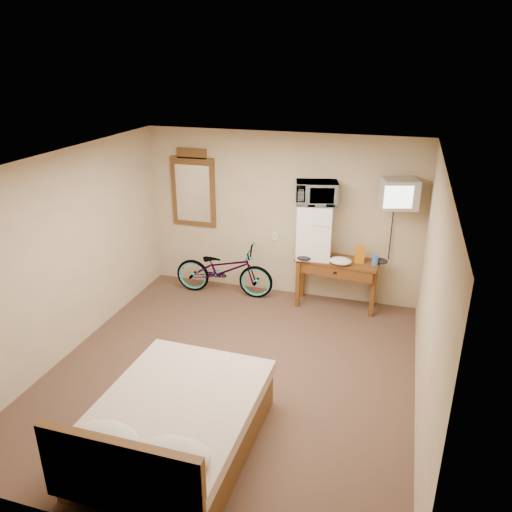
{
  "coord_description": "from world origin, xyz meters",
  "views": [
    {
      "loc": [
        1.72,
        -4.7,
        3.51
      ],
      "look_at": [
        0.04,
        0.87,
        1.16
      ],
      "focal_mm": 35.0,
      "sensor_mm": 36.0,
      "label": 1
    }
  ],
  "objects_px": {
    "desk": "(337,269)",
    "bicycle": "(224,270)",
    "blue_cup": "(375,260)",
    "bed": "(173,427)",
    "microwave": "(317,193)",
    "wall_mirror": "(193,189)",
    "crt_television": "(399,194)",
    "mini_fridge": "(315,231)"
  },
  "relations": [
    {
      "from": "wall_mirror",
      "to": "bed",
      "type": "bearing_deg",
      "value": -70.16
    },
    {
      "from": "mini_fridge",
      "to": "wall_mirror",
      "type": "relative_size",
      "value": 0.66
    },
    {
      "from": "microwave",
      "to": "bicycle",
      "type": "bearing_deg",
      "value": 170.87
    },
    {
      "from": "mini_fridge",
      "to": "bicycle",
      "type": "height_order",
      "value": "mini_fridge"
    },
    {
      "from": "crt_television",
      "to": "bicycle",
      "type": "height_order",
      "value": "crt_television"
    },
    {
      "from": "blue_cup",
      "to": "bed",
      "type": "bearing_deg",
      "value": -114.59
    },
    {
      "from": "desk",
      "to": "mini_fridge",
      "type": "bearing_deg",
      "value": 171.12
    },
    {
      "from": "bicycle",
      "to": "wall_mirror",
      "type": "bearing_deg",
      "value": 58.29
    },
    {
      "from": "blue_cup",
      "to": "wall_mirror",
      "type": "bearing_deg",
      "value": 174.28
    },
    {
      "from": "blue_cup",
      "to": "bed",
      "type": "distance_m",
      "value": 3.74
    },
    {
      "from": "bed",
      "to": "crt_television",
      "type": "bearing_deg",
      "value": 62.59
    },
    {
      "from": "crt_television",
      "to": "bicycle",
      "type": "xyz_separation_m",
      "value": [
        -2.48,
        -0.08,
        -1.39
      ]
    },
    {
      "from": "crt_television",
      "to": "bed",
      "type": "xyz_separation_m",
      "value": [
        -1.77,
        -3.41,
        -1.5
      ]
    },
    {
      "from": "bicycle",
      "to": "crt_television",
      "type": "bearing_deg",
      "value": -91.17
    },
    {
      "from": "mini_fridge",
      "to": "blue_cup",
      "type": "height_order",
      "value": "mini_fridge"
    },
    {
      "from": "wall_mirror",
      "to": "microwave",
      "type": "bearing_deg",
      "value": -6.14
    },
    {
      "from": "mini_fridge",
      "to": "microwave",
      "type": "bearing_deg",
      "value": 56.29
    },
    {
      "from": "wall_mirror",
      "to": "crt_television",
      "type": "bearing_deg",
      "value": -4.65
    },
    {
      "from": "bicycle",
      "to": "bed",
      "type": "distance_m",
      "value": 3.41
    },
    {
      "from": "desk",
      "to": "blue_cup",
      "type": "distance_m",
      "value": 0.57
    },
    {
      "from": "blue_cup",
      "to": "bicycle",
      "type": "xyz_separation_m",
      "value": [
        -2.26,
        -0.04,
        -0.42
      ]
    },
    {
      "from": "bicycle",
      "to": "blue_cup",
      "type": "bearing_deg",
      "value": -91.9
    },
    {
      "from": "microwave",
      "to": "bicycle",
      "type": "height_order",
      "value": "microwave"
    },
    {
      "from": "mini_fridge",
      "to": "bed",
      "type": "xyz_separation_m",
      "value": [
        -0.66,
        -3.44,
        -0.85
      ]
    },
    {
      "from": "mini_fridge",
      "to": "crt_television",
      "type": "xyz_separation_m",
      "value": [
        1.11,
        -0.04,
        0.64
      ]
    },
    {
      "from": "crt_television",
      "to": "bicycle",
      "type": "bearing_deg",
      "value": -178.19
    },
    {
      "from": "desk",
      "to": "crt_television",
      "type": "bearing_deg",
      "value": 1.35
    },
    {
      "from": "mini_fridge",
      "to": "wall_mirror",
      "type": "xyz_separation_m",
      "value": [
        -1.97,
        0.21,
        0.41
      ]
    },
    {
      "from": "microwave",
      "to": "crt_television",
      "type": "height_order",
      "value": "crt_television"
    },
    {
      "from": "blue_cup",
      "to": "crt_television",
      "type": "xyz_separation_m",
      "value": [
        0.22,
        0.04,
        0.97
      ]
    },
    {
      "from": "wall_mirror",
      "to": "bicycle",
      "type": "xyz_separation_m",
      "value": [
        0.6,
        -0.33,
        -1.15
      ]
    },
    {
      "from": "microwave",
      "to": "blue_cup",
      "type": "xyz_separation_m",
      "value": [
        0.89,
        -0.07,
        -0.88
      ]
    },
    {
      "from": "crt_television",
      "to": "wall_mirror",
      "type": "xyz_separation_m",
      "value": [
        -3.08,
        0.25,
        -0.23
      ]
    },
    {
      "from": "bed",
      "to": "desk",
      "type": "bearing_deg",
      "value": 73.36
    },
    {
      "from": "mini_fridge",
      "to": "microwave",
      "type": "xyz_separation_m",
      "value": [
        0.0,
        0.0,
        0.56
      ]
    },
    {
      "from": "bicycle",
      "to": "bed",
      "type": "relative_size",
      "value": 0.8
    },
    {
      "from": "blue_cup",
      "to": "bicycle",
      "type": "bearing_deg",
      "value": -178.93
    },
    {
      "from": "desk",
      "to": "bicycle",
      "type": "xyz_separation_m",
      "value": [
        -1.73,
        -0.06,
        -0.2
      ]
    },
    {
      "from": "desk",
      "to": "blue_cup",
      "type": "xyz_separation_m",
      "value": [
        0.53,
        -0.02,
        0.21
      ]
    },
    {
      "from": "mini_fridge",
      "to": "bed",
      "type": "bearing_deg",
      "value": -100.77
    },
    {
      "from": "microwave",
      "to": "blue_cup",
      "type": "bearing_deg",
      "value": -18.79
    },
    {
      "from": "microwave",
      "to": "wall_mirror",
      "type": "height_order",
      "value": "wall_mirror"
    }
  ]
}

